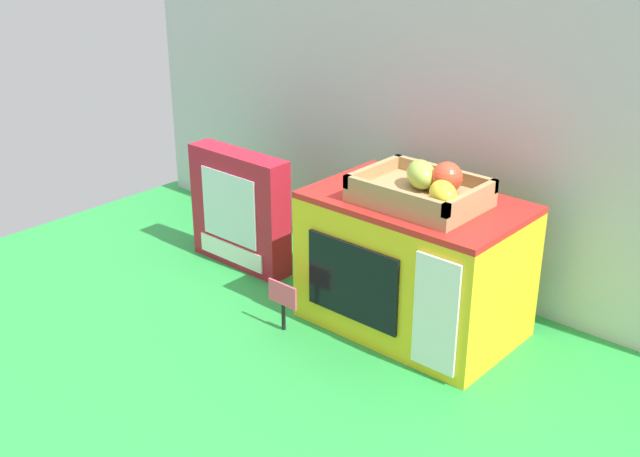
{
  "coord_description": "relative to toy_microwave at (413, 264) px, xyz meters",
  "views": [
    {
      "loc": [
        0.9,
        -1.09,
        0.79
      ],
      "look_at": [
        -0.08,
        0.02,
        0.14
      ],
      "focal_mm": 44.62,
      "sensor_mm": 36.0,
      "label": 1
    }
  ],
  "objects": [
    {
      "name": "display_back_panel",
      "position": [
        -0.14,
        0.21,
        0.19
      ],
      "size": [
        1.61,
        0.03,
        0.64
      ],
      "primitive_type": "cube",
      "color": "#B7BABF",
      "rests_on": "ground"
    },
    {
      "name": "ground_plane",
      "position": [
        -0.14,
        -0.04,
        -0.13
      ],
      "size": [
        1.7,
        1.7,
        0.0
      ],
      "primitive_type": "plane",
      "color": "green",
      "rests_on": "ground"
    },
    {
      "name": "cookie_set_box",
      "position": [
        -0.45,
        -0.03,
        -0.0
      ],
      "size": [
        0.26,
        0.06,
        0.26
      ],
      "color": "#B2192D",
      "rests_on": "ground"
    },
    {
      "name": "toy_microwave",
      "position": [
        0.0,
        0.0,
        0.0
      ],
      "size": [
        0.39,
        0.25,
        0.26
      ],
      "color": "yellow",
      "rests_on": "ground"
    },
    {
      "name": "food_groups_crate",
      "position": [
        0.02,
        -0.01,
        0.16
      ],
      "size": [
        0.22,
        0.16,
        0.08
      ],
      "color": "#A37F51",
      "rests_on": "toy_microwave"
    },
    {
      "name": "price_sign",
      "position": [
        -0.17,
        -0.18,
        -0.06
      ],
      "size": [
        0.07,
        0.01,
        0.1
      ],
      "color": "black",
      "rests_on": "ground"
    }
  ]
}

